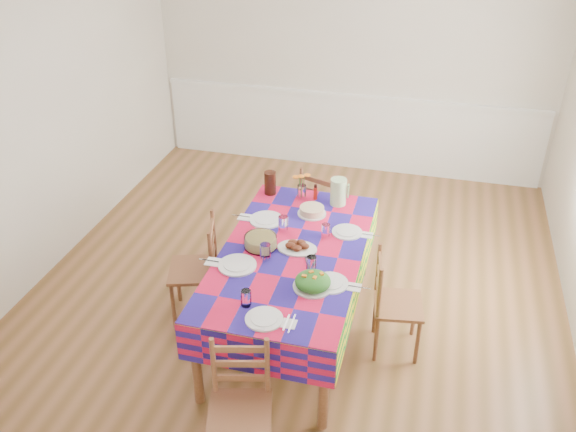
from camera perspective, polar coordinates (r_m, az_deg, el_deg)
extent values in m
cube|color=brown|center=(5.40, 0.89, -6.84)|extent=(4.50, 5.00, 0.04)
cube|color=beige|center=(7.02, 6.07, 14.72)|extent=(4.50, 0.04, 2.70)
cube|color=beige|center=(2.72, -12.14, -15.27)|extent=(4.50, 0.04, 2.70)
cube|color=beige|center=(5.63, -22.32, 8.45)|extent=(0.04, 5.00, 2.70)
cube|color=white|center=(7.11, 5.80, 11.13)|extent=(4.41, 0.06, 0.04)
cube|color=white|center=(7.29, 5.64, 7.83)|extent=(4.41, 0.03, 0.90)
cylinder|color=brown|center=(4.23, -8.59, -13.47)|extent=(0.07, 0.07, 0.70)
cylinder|color=brown|center=(4.03, 3.39, -15.77)|extent=(0.07, 0.07, 0.70)
cylinder|color=brown|center=(5.53, -1.76, -1.14)|extent=(0.07, 0.07, 0.70)
cylinder|color=brown|center=(5.39, 7.18, -2.37)|extent=(0.07, 0.07, 0.70)
cube|color=brown|center=(4.52, 0.38, -3.61)|extent=(0.99, 1.88, 0.04)
cube|color=red|center=(4.51, 0.38, -3.36)|extent=(1.03, 1.92, 0.01)
cube|color=red|center=(4.72, -5.70, -3.99)|extent=(0.01, 1.92, 0.30)
cube|color=red|center=(4.52, 6.74, -5.86)|extent=(0.01, 1.92, 0.30)
cube|color=red|center=(3.88, -3.21, -12.96)|extent=(1.03, 0.01, 0.30)
cube|color=red|center=(5.38, 2.89, 0.86)|extent=(1.03, 0.01, 0.30)
cylinder|color=silver|center=(3.89, -2.25, -9.60)|extent=(0.24, 0.24, 0.01)
cylinder|color=silver|center=(3.89, -2.25, -9.50)|extent=(0.17, 0.17, 0.01)
cylinder|color=white|center=(3.98, -3.95, -7.67)|extent=(0.07, 0.07, 0.12)
cube|color=white|center=(3.86, 0.10, -10.04)|extent=(0.09, 0.09, 0.01)
cube|color=silver|center=(3.86, -0.17, -9.95)|extent=(0.01, 0.15, 0.00)
cube|color=silver|center=(3.85, 0.36, -10.03)|extent=(0.01, 0.18, 0.00)
cylinder|color=silver|center=(4.36, -4.77, -4.60)|extent=(0.28, 0.28, 0.01)
cylinder|color=silver|center=(4.36, -4.78, -4.49)|extent=(0.19, 0.19, 0.01)
cylinder|color=white|center=(4.38, -2.13, -3.41)|extent=(0.08, 0.08, 0.13)
cube|color=white|center=(4.42, -7.04, -4.28)|extent=(0.10, 0.10, 0.01)
cube|color=silver|center=(4.42, -7.29, -4.19)|extent=(0.17, 0.01, 0.00)
cube|color=silver|center=(4.41, -6.79, -4.27)|extent=(0.20, 0.01, 0.00)
cylinder|color=silver|center=(4.87, -2.03, -0.35)|extent=(0.27, 0.27, 0.01)
cylinder|color=silver|center=(4.87, -2.03, -0.25)|extent=(0.19, 0.19, 0.01)
cylinder|color=white|center=(4.70, -0.45, -0.75)|extent=(0.08, 0.08, 0.13)
cube|color=white|center=(4.92, -4.06, -0.11)|extent=(0.10, 0.10, 0.01)
cube|color=silver|center=(4.93, -4.29, -0.03)|extent=(0.17, 0.01, 0.00)
cube|color=silver|center=(4.92, -3.84, -0.09)|extent=(0.20, 0.01, 0.00)
cylinder|color=silver|center=(4.19, 3.97, -6.27)|extent=(0.25, 0.25, 0.01)
cylinder|color=silver|center=(4.18, 3.97, -6.17)|extent=(0.18, 0.18, 0.01)
cylinder|color=white|center=(4.27, 2.21, -4.52)|extent=(0.07, 0.07, 0.12)
cube|color=white|center=(4.17, 6.22, -6.64)|extent=(0.09, 0.09, 0.01)
cube|color=silver|center=(4.17, 5.97, -6.55)|extent=(0.16, 0.01, 0.00)
cube|color=silver|center=(4.17, 6.48, -6.62)|extent=(0.18, 0.01, 0.00)
cylinder|color=silver|center=(4.74, 5.54, -1.50)|extent=(0.24, 0.24, 0.01)
cylinder|color=silver|center=(4.73, 5.55, -1.41)|extent=(0.17, 0.17, 0.01)
cylinder|color=white|center=(4.64, 3.55, -1.40)|extent=(0.07, 0.07, 0.11)
cube|color=white|center=(4.72, 7.42, -1.79)|extent=(0.09, 0.09, 0.01)
cube|color=silver|center=(4.72, 7.21, -1.71)|extent=(0.15, 0.01, 0.00)
cube|color=silver|center=(4.72, 7.63, -1.77)|extent=(0.17, 0.01, 0.00)
ellipsoid|color=silver|center=(4.52, 0.86, -3.05)|extent=(0.30, 0.22, 0.01)
ellipsoid|color=black|center=(4.50, 1.52, -2.83)|extent=(0.08, 0.07, 0.04)
ellipsoid|color=black|center=(4.53, 1.21, -2.52)|extent=(0.08, 0.07, 0.04)
ellipsoid|color=black|center=(4.54, 0.47, -2.49)|extent=(0.08, 0.07, 0.04)
ellipsoid|color=black|center=(4.50, 0.22, -2.78)|extent=(0.08, 0.07, 0.04)
ellipsoid|color=black|center=(4.47, 0.80, -3.02)|extent=(0.08, 0.07, 0.04)
cylinder|color=silver|center=(4.15, 2.33, -6.59)|extent=(0.27, 0.27, 0.01)
ellipsoid|color=#104212|center=(4.13, 2.34, -6.12)|extent=(0.24, 0.24, 0.11)
cube|color=orange|center=(4.08, 1.52, -5.62)|extent=(0.03, 0.02, 0.01)
cube|color=orange|center=(4.12, 2.19, -5.26)|extent=(0.04, 0.04, 0.01)
cube|color=orange|center=(4.07, 2.52, -5.77)|extent=(0.03, 0.04, 0.01)
cube|color=orange|center=(4.11, 3.18, -5.41)|extent=(0.04, 0.04, 0.01)
cylinder|color=white|center=(4.54, -2.58, -2.41)|extent=(0.25, 0.25, 0.09)
cylinder|color=#D9BF73|center=(4.54, -2.58, -2.41)|extent=(0.23, 0.23, 0.07)
cylinder|color=silver|center=(4.96, 2.24, 0.24)|extent=(0.23, 0.23, 0.01)
cylinder|color=tan|center=(4.95, 2.25, 0.56)|extent=(0.20, 0.20, 0.05)
cube|color=black|center=(4.41, 1.77, -4.15)|extent=(0.12, 0.28, 0.01)
cube|color=black|center=(4.41, 2.44, -4.10)|extent=(0.06, 0.29, 0.01)
cylinder|color=white|center=(5.16, 1.30, 2.28)|extent=(0.07, 0.07, 0.13)
cylinder|color=#307125|center=(5.14, 1.07, 2.76)|extent=(0.01, 0.01, 0.18)
ellipsoid|color=orange|center=(5.11, 0.74, 3.68)|extent=(0.06, 0.06, 0.02)
cylinder|color=#307125|center=(5.14, 1.50, 2.76)|extent=(0.01, 0.01, 0.18)
ellipsoid|color=orange|center=(5.10, 1.81, 3.85)|extent=(0.06, 0.06, 0.02)
cylinder|color=#307125|center=(5.13, 1.26, 2.65)|extent=(0.01, 0.01, 0.18)
ellipsoid|color=orange|center=(5.05, 1.21, 3.74)|extent=(0.06, 0.06, 0.02)
cylinder|color=#AD180D|center=(5.15, 2.58, 2.27)|extent=(0.03, 0.03, 0.14)
cylinder|color=#B1DF9D|center=(5.07, 4.73, 2.28)|extent=(0.13, 0.13, 0.23)
cylinder|color=black|center=(5.22, -1.68, 3.12)|extent=(0.10, 0.10, 0.20)
cube|color=silver|center=(3.82, -2.71, -10.54)|extent=(0.07, 0.02, 0.02)
cylinder|color=brown|center=(4.10, -6.59, -18.17)|extent=(0.03, 0.03, 0.40)
cylinder|color=brown|center=(4.07, -1.84, -18.30)|extent=(0.03, 0.03, 0.40)
cube|color=brown|center=(3.82, -4.53, -17.85)|extent=(0.45, 0.44, 0.03)
cylinder|color=brown|center=(3.79, -6.97, -13.84)|extent=(0.03, 0.03, 0.45)
cylinder|color=brown|center=(3.77, -1.95, -13.95)|extent=(0.03, 0.03, 0.45)
cube|color=brown|center=(3.84, -4.41, -14.86)|extent=(0.32, 0.10, 0.04)
cube|color=brown|center=(3.76, -4.49, -13.62)|extent=(0.32, 0.10, 0.04)
cube|color=brown|center=(3.68, -4.56, -12.32)|extent=(0.32, 0.10, 0.04)
cylinder|color=brown|center=(5.88, 5.53, -0.87)|extent=(0.03, 0.03, 0.41)
cylinder|color=brown|center=(6.02, 2.84, 0.04)|extent=(0.03, 0.03, 0.41)
cylinder|color=brown|center=(5.65, 4.00, -2.22)|extent=(0.03, 0.03, 0.41)
cylinder|color=brown|center=(5.79, 1.25, -1.24)|extent=(0.03, 0.03, 0.41)
cube|color=brown|center=(5.72, 3.47, 0.78)|extent=(0.48, 0.47, 0.03)
cylinder|color=brown|center=(5.43, 4.12, 1.52)|extent=(0.03, 0.03, 0.45)
cylinder|color=brown|center=(5.57, 1.25, 2.44)|extent=(0.03, 0.03, 0.45)
cube|color=brown|center=(5.54, 2.64, 1.18)|extent=(0.31, 0.13, 0.05)
cube|color=brown|center=(5.48, 2.67, 2.24)|extent=(0.31, 0.13, 0.05)
cube|color=brown|center=(5.43, 2.70, 3.32)|extent=(0.31, 0.13, 0.05)
cylinder|color=brown|center=(5.20, -10.26, -5.95)|extent=(0.03, 0.03, 0.42)
cylinder|color=brown|center=(4.94, -10.69, -8.27)|extent=(0.03, 0.03, 0.42)
cylinder|color=brown|center=(5.16, -6.77, -5.91)|extent=(0.03, 0.03, 0.42)
cylinder|color=brown|center=(4.90, -7.00, -8.25)|extent=(0.03, 0.03, 0.42)
cube|color=brown|center=(4.91, -8.88, -5.01)|extent=(0.47, 0.48, 0.03)
cylinder|color=brown|center=(4.91, -6.97, -1.78)|extent=(0.03, 0.03, 0.46)
cylinder|color=brown|center=(4.63, -7.23, -4.01)|extent=(0.03, 0.03, 0.46)
cube|color=brown|center=(4.82, -7.02, -3.78)|extent=(0.12, 0.33, 0.05)
cube|color=brown|center=(4.76, -7.11, -2.58)|extent=(0.12, 0.33, 0.05)
cube|color=brown|center=(4.69, -7.21, -1.35)|extent=(0.12, 0.33, 0.05)
cylinder|color=brown|center=(4.65, 12.02, -11.51)|extent=(0.03, 0.03, 0.40)
cylinder|color=brown|center=(4.89, 11.71, -9.02)|extent=(0.03, 0.03, 0.40)
cylinder|color=brown|center=(4.62, 8.26, -11.40)|extent=(0.03, 0.03, 0.40)
cylinder|color=brown|center=(4.86, 8.16, -8.89)|extent=(0.03, 0.03, 0.40)
cube|color=brown|center=(4.62, 10.28, -8.19)|extent=(0.41, 0.42, 0.03)
cylinder|color=brown|center=(4.35, 8.55, -7.30)|extent=(0.03, 0.03, 0.44)
cylinder|color=brown|center=(4.60, 8.43, -4.86)|extent=(0.03, 0.03, 0.44)
cube|color=brown|center=(4.53, 8.40, -6.94)|extent=(0.07, 0.32, 0.04)
cube|color=brown|center=(4.46, 8.51, -5.77)|extent=(0.07, 0.32, 0.04)
cube|color=brown|center=(4.39, 8.63, -4.57)|extent=(0.07, 0.32, 0.04)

